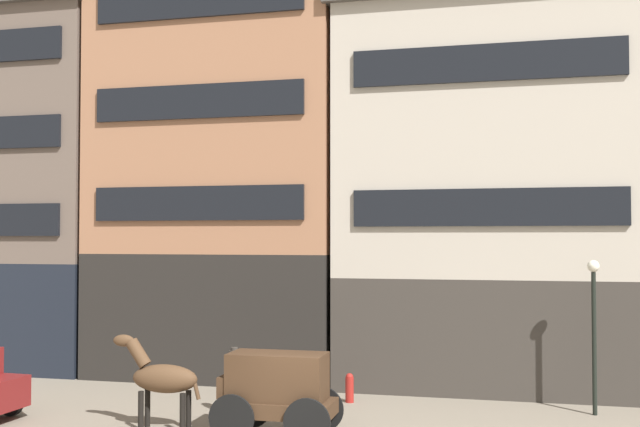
% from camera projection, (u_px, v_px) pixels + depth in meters
% --- Properties ---
extents(building_far_left, '(7.69, 6.32, 13.34)m').
position_uv_depth(building_far_left, '(33.00, 186.00, 29.28)').
color(building_far_left, black).
rests_on(building_far_left, ground_plane).
extents(building_center_left, '(8.96, 6.32, 14.53)m').
position_uv_depth(building_center_left, '(230.00, 166.00, 27.40)').
color(building_center_left, black).
rests_on(building_center_left, ground_plane).
extents(building_center_right, '(9.89, 6.32, 12.49)m').
position_uv_depth(building_center_right, '(489.00, 190.00, 25.21)').
color(building_center_right, '#38332D').
rests_on(building_center_right, ground_plane).
extents(cargo_wagon, '(2.91, 1.52, 1.98)m').
position_uv_depth(cargo_wagon, '(276.00, 388.00, 18.15)').
color(cargo_wagon, '#3D2819').
rests_on(cargo_wagon, ground_plane).
extents(draft_horse, '(2.34, 0.61, 2.30)m').
position_uv_depth(draft_horse, '(161.00, 378.00, 18.86)').
color(draft_horse, '#513823').
rests_on(draft_horse, ground_plane).
extents(pedestrian_officer, '(0.45, 0.45, 1.79)m').
position_uv_depth(pedestrian_officer, '(234.00, 378.00, 20.36)').
color(pedestrian_officer, '#38332D').
rests_on(pedestrian_officer, ground_plane).
extents(streetlamp_curbside, '(0.32, 0.32, 4.12)m').
position_uv_depth(streetlamp_curbside, '(594.00, 314.00, 20.43)').
color(streetlamp_curbside, black).
rests_on(streetlamp_curbside, ground_plane).
extents(fire_hydrant_curbside, '(0.24, 0.24, 0.83)m').
position_uv_depth(fire_hydrant_curbside, '(350.00, 387.00, 21.93)').
color(fire_hydrant_curbside, maroon).
rests_on(fire_hydrant_curbside, ground_plane).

